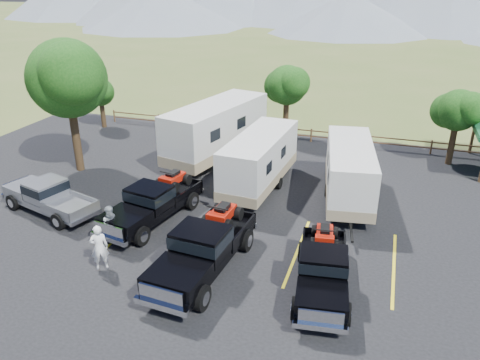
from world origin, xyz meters
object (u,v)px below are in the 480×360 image
(trailer_center, at_px, (259,161))
(trailer_right, at_px, (349,172))
(person_a, at_px, (99,247))
(rig_right, at_px, (323,267))
(trailer_left, at_px, (216,131))
(rig_left, at_px, (153,202))
(person_b, at_px, (112,226))
(pickup_silver, at_px, (49,197))
(rig_center, at_px, (204,247))
(tree_big_nw, at_px, (67,78))

(trailer_center, distance_m, trailer_right, 4.83)
(trailer_center, bearing_deg, person_a, -108.70)
(rig_right, xyz_separation_m, trailer_left, (-8.58, 11.51, 0.98))
(rig_left, distance_m, person_b, 2.66)
(trailer_right, distance_m, person_b, 12.10)
(rig_right, bearing_deg, pickup_silver, 164.43)
(trailer_left, bearing_deg, rig_center, -58.25)
(rig_center, xyz_separation_m, pickup_silver, (-9.18, 2.19, -0.18))
(rig_right, relative_size, person_a, 2.97)
(rig_right, distance_m, pickup_silver, 13.99)
(rig_left, height_order, rig_right, rig_left)
(rig_left, height_order, pickup_silver, rig_left)
(trailer_center, bearing_deg, trailer_right, 3.33)
(tree_big_nw, xyz_separation_m, pickup_silver, (2.07, -5.29, -4.68))
(rig_left, relative_size, rig_right, 1.10)
(rig_right, relative_size, person_b, 3.15)
(tree_big_nw, bearing_deg, pickup_silver, -68.61)
(trailer_right, bearing_deg, rig_center, -128.60)
(tree_big_nw, relative_size, rig_right, 1.34)
(rig_center, distance_m, trailer_left, 12.42)
(trailer_left, distance_m, person_a, 13.02)
(tree_big_nw, bearing_deg, trailer_right, 2.70)
(tree_big_nw, height_order, trailer_center, tree_big_nw)
(rig_center, height_order, rig_right, rig_center)
(trailer_center, bearing_deg, rig_center, -85.65)
(person_a, bearing_deg, rig_right, 154.32)
(rig_center, distance_m, rig_right, 4.69)
(rig_left, bearing_deg, trailer_right, 41.12)
(tree_big_nw, height_order, rig_center, tree_big_nw)
(rig_right, bearing_deg, trailer_left, 119.11)
(person_a, relative_size, person_b, 1.06)
(trailer_left, relative_size, trailer_center, 1.18)
(rig_left, height_order, person_a, rig_left)
(tree_big_nw, height_order, person_b, tree_big_nw)
(pickup_silver, bearing_deg, rig_center, 92.11)
(trailer_right, bearing_deg, trailer_left, 149.27)
(rig_right, height_order, person_b, rig_right)
(rig_center, height_order, person_a, rig_center)
(trailer_right, xyz_separation_m, person_b, (-9.31, -7.70, -0.64))
(rig_right, bearing_deg, rig_center, 175.48)
(tree_big_nw, relative_size, rig_left, 1.22)
(person_b, bearing_deg, trailer_center, 17.49)
(person_b, bearing_deg, rig_left, 32.82)
(rig_left, bearing_deg, tree_big_nw, 159.68)
(trailer_left, bearing_deg, tree_big_nw, -136.43)
(rig_left, xyz_separation_m, trailer_left, (-0.02, 8.65, 0.90))
(trailer_center, distance_m, person_a, 10.32)
(rig_left, xyz_separation_m, trailer_right, (8.64, 5.13, 0.58))
(tree_big_nw, bearing_deg, rig_left, -30.72)
(rig_center, distance_m, trailer_center, 8.30)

